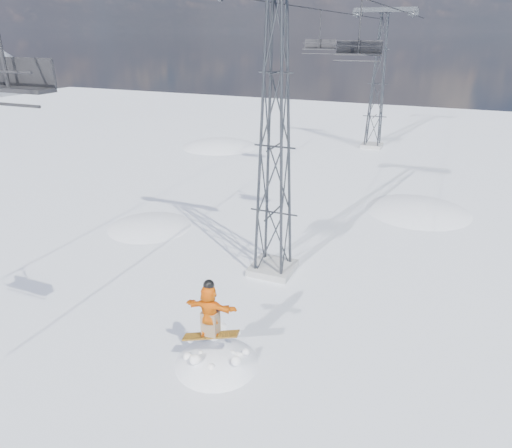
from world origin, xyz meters
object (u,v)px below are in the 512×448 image
object	(u,v)px
lift_tower_near	(275,147)
lift_chair_near	(10,77)
lift_tower_far	(378,84)
snowboarder_jump	(218,403)

from	to	relation	value
lift_tower_near	lift_chair_near	size ratio (longest dim) A/B	4.43
lift_tower_far	snowboarder_jump	world-z (taller)	lift_tower_far
lift_tower_near	lift_tower_far	size ratio (longest dim) A/B	1.00
lift_tower_far	lift_chair_near	xyz separation A→B (m)	(-2.20, -34.48, 3.32)
snowboarder_jump	lift_chair_near	bearing A→B (deg)	-130.48
snowboarder_jump	lift_chair_near	size ratio (longest dim) A/B	2.75
lift_tower_near	lift_tower_far	xyz separation A→B (m)	(0.00, 25.00, 0.00)
lift_tower_near	lift_chair_near	xyz separation A→B (m)	(-2.20, -9.48, 3.32)
lift_tower_far	lift_chair_near	size ratio (longest dim) A/B	4.43
snowboarder_jump	lift_tower_near	bearing A→B (deg)	94.65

